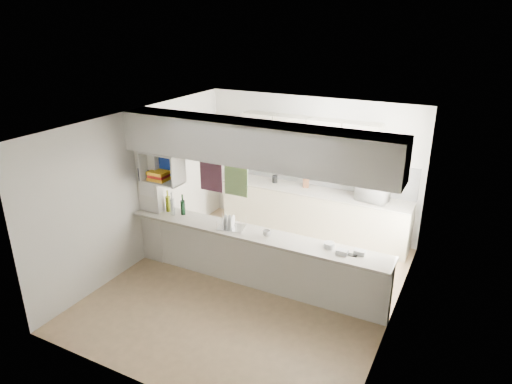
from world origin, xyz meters
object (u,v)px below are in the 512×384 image
Objects in this scene: bowl at (371,184)px; dish_rack at (231,223)px; wine_bottles at (170,205)px; microwave at (373,193)px.

dish_rack is at bearing -128.14° from bowl.
dish_rack is (-1.62, -2.06, -0.24)m from bowl.
bowl is at bearing 35.88° from wine_bottles.
bowl is 3.46m from wine_bottles.
bowl is 0.49× the size of dish_rack.
wine_bottles is (-2.83, -2.06, -0.01)m from microwave.
microwave is at bearing 45.39° from bowl.
wine_bottles is (-1.18, 0.04, 0.05)m from dish_rack.
microwave is 1.02× the size of wine_bottles.
wine_bottles is at bearing -144.12° from bowl.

